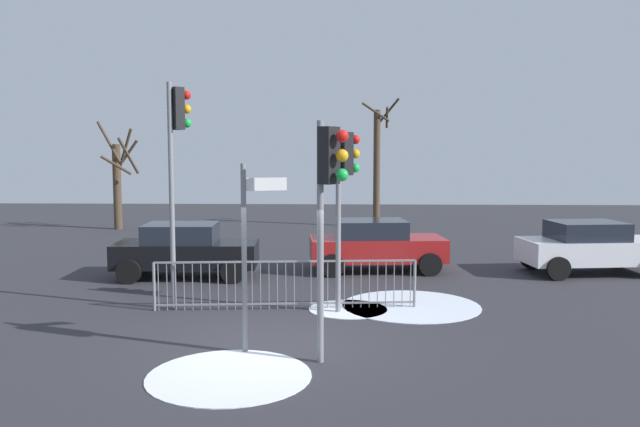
{
  "coord_description": "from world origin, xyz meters",
  "views": [
    {
      "loc": [
        1.21,
        -11.09,
        3.44
      ],
      "look_at": [
        0.73,
        2.63,
        2.09
      ],
      "focal_mm": 35.94,
      "sensor_mm": 36.0,
      "label": 1
    }
  ],
  "objects_px": {
    "traffic_light_foreground_right": "(345,177)",
    "traffic_light_foreground_left": "(328,187)",
    "car_black_mid": "(185,249)",
    "traffic_light_rear_right": "(176,145)",
    "bare_tree_left": "(118,179)",
    "direction_sign_post": "(248,248)",
    "car_red_far": "(376,244)",
    "bare_tree_centre": "(377,164)",
    "car_white_near": "(590,247)"
  },
  "relations": [
    {
      "from": "traffic_light_rear_right",
      "to": "traffic_light_foreground_right",
      "type": "height_order",
      "value": "traffic_light_rear_right"
    },
    {
      "from": "direction_sign_post",
      "to": "bare_tree_left",
      "type": "xyz_separation_m",
      "value": [
        -8.2,
        16.99,
        0.4
      ]
    },
    {
      "from": "traffic_light_foreground_right",
      "to": "car_black_mid",
      "type": "height_order",
      "value": "traffic_light_foreground_right"
    },
    {
      "from": "traffic_light_foreground_right",
      "to": "traffic_light_foreground_left",
      "type": "bearing_deg",
      "value": -35.59
    },
    {
      "from": "car_white_near",
      "to": "bare_tree_left",
      "type": "bearing_deg",
      "value": 143.18
    },
    {
      "from": "traffic_light_foreground_left",
      "to": "direction_sign_post",
      "type": "distance_m",
      "value": 1.83
    },
    {
      "from": "bare_tree_centre",
      "to": "traffic_light_rear_right",
      "type": "bearing_deg",
      "value": -108.71
    },
    {
      "from": "direction_sign_post",
      "to": "bare_tree_centre",
      "type": "height_order",
      "value": "bare_tree_centre"
    },
    {
      "from": "traffic_light_rear_right",
      "to": "direction_sign_post",
      "type": "relative_size",
      "value": 1.51
    },
    {
      "from": "traffic_light_foreground_right",
      "to": "bare_tree_left",
      "type": "relative_size",
      "value": 0.84
    },
    {
      "from": "traffic_light_foreground_right",
      "to": "direction_sign_post",
      "type": "relative_size",
      "value": 1.22
    },
    {
      "from": "traffic_light_foreground_right",
      "to": "car_black_mid",
      "type": "bearing_deg",
      "value": -160.83
    },
    {
      "from": "traffic_light_rear_right",
      "to": "car_white_near",
      "type": "relative_size",
      "value": 1.23
    },
    {
      "from": "traffic_light_foreground_right",
      "to": "bare_tree_left",
      "type": "bearing_deg",
      "value": -176.19
    },
    {
      "from": "direction_sign_post",
      "to": "car_white_near",
      "type": "bearing_deg",
      "value": 21.93
    },
    {
      "from": "traffic_light_rear_right",
      "to": "direction_sign_post",
      "type": "xyz_separation_m",
      "value": [
        1.97,
        -3.02,
        -1.77
      ]
    },
    {
      "from": "traffic_light_foreground_right",
      "to": "direction_sign_post",
      "type": "xyz_separation_m",
      "value": [
        -1.65,
        -2.83,
        -1.08
      ]
    },
    {
      "from": "direction_sign_post",
      "to": "bare_tree_left",
      "type": "relative_size",
      "value": 0.69
    },
    {
      "from": "car_white_near",
      "to": "car_red_far",
      "type": "relative_size",
      "value": 1.01
    },
    {
      "from": "direction_sign_post",
      "to": "car_red_far",
      "type": "distance_m",
      "value": 8.03
    },
    {
      "from": "traffic_light_rear_right",
      "to": "direction_sign_post",
      "type": "distance_m",
      "value": 4.01
    },
    {
      "from": "traffic_light_foreground_left",
      "to": "bare_tree_left",
      "type": "bearing_deg",
      "value": -117.6
    },
    {
      "from": "car_black_mid",
      "to": "car_red_far",
      "type": "distance_m",
      "value": 5.34
    },
    {
      "from": "bare_tree_left",
      "to": "bare_tree_centre",
      "type": "xyz_separation_m",
      "value": [
        11.37,
        1.21,
        0.65
      ]
    },
    {
      "from": "traffic_light_rear_right",
      "to": "traffic_light_foreground_right",
      "type": "bearing_deg",
      "value": 41.65
    },
    {
      "from": "car_white_near",
      "to": "car_red_far",
      "type": "height_order",
      "value": "same"
    },
    {
      "from": "traffic_light_rear_right",
      "to": "bare_tree_left",
      "type": "height_order",
      "value": "traffic_light_rear_right"
    },
    {
      "from": "car_white_near",
      "to": "traffic_light_rear_right",
      "type": "bearing_deg",
      "value": -164.55
    },
    {
      "from": "bare_tree_left",
      "to": "bare_tree_centre",
      "type": "distance_m",
      "value": 11.46
    },
    {
      "from": "direction_sign_post",
      "to": "traffic_light_foreground_right",
      "type": "bearing_deg",
      "value": 41.13
    },
    {
      "from": "traffic_light_foreground_right",
      "to": "direction_sign_post",
      "type": "distance_m",
      "value": 3.45
    },
    {
      "from": "car_black_mid",
      "to": "bare_tree_left",
      "type": "bearing_deg",
      "value": 114.66
    },
    {
      "from": "traffic_light_rear_right",
      "to": "traffic_light_foreground_right",
      "type": "relative_size",
      "value": 1.24
    },
    {
      "from": "traffic_light_foreground_left",
      "to": "traffic_light_foreground_right",
      "type": "xyz_separation_m",
      "value": [
        0.27,
        3.41,
        0.01
      ]
    },
    {
      "from": "traffic_light_rear_right",
      "to": "car_red_far",
      "type": "bearing_deg",
      "value": 89.52
    },
    {
      "from": "traffic_light_rear_right",
      "to": "bare_tree_centre",
      "type": "bearing_deg",
      "value": 115.89
    },
    {
      "from": "traffic_light_foreground_left",
      "to": "car_black_mid",
      "type": "bearing_deg",
      "value": -116.24
    },
    {
      "from": "direction_sign_post",
      "to": "traffic_light_rear_right",
      "type": "bearing_deg",
      "value": 104.37
    },
    {
      "from": "traffic_light_foreground_left",
      "to": "car_white_near",
      "type": "relative_size",
      "value": 0.99
    },
    {
      "from": "traffic_light_rear_right",
      "to": "car_white_near",
      "type": "height_order",
      "value": "traffic_light_rear_right"
    },
    {
      "from": "car_black_mid",
      "to": "car_white_near",
      "type": "relative_size",
      "value": 0.98
    },
    {
      "from": "direction_sign_post",
      "to": "car_red_far",
      "type": "height_order",
      "value": "direction_sign_post"
    },
    {
      "from": "car_red_far",
      "to": "bare_tree_centre",
      "type": "bearing_deg",
      "value": 81.18
    },
    {
      "from": "direction_sign_post",
      "to": "car_red_far",
      "type": "bearing_deg",
      "value": 52.51
    },
    {
      "from": "traffic_light_foreground_left",
      "to": "traffic_light_foreground_right",
      "type": "relative_size",
      "value": 1.0
    },
    {
      "from": "traffic_light_foreground_left",
      "to": "traffic_light_rear_right",
      "type": "bearing_deg",
      "value": -103.32
    },
    {
      "from": "traffic_light_rear_right",
      "to": "bare_tree_centre",
      "type": "relative_size",
      "value": 0.84
    },
    {
      "from": "traffic_light_rear_right",
      "to": "car_red_far",
      "type": "height_order",
      "value": "traffic_light_rear_right"
    },
    {
      "from": "bare_tree_left",
      "to": "traffic_light_rear_right",
      "type": "bearing_deg",
      "value": -65.95
    },
    {
      "from": "car_red_far",
      "to": "bare_tree_left",
      "type": "bearing_deg",
      "value": 133.17
    }
  ]
}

